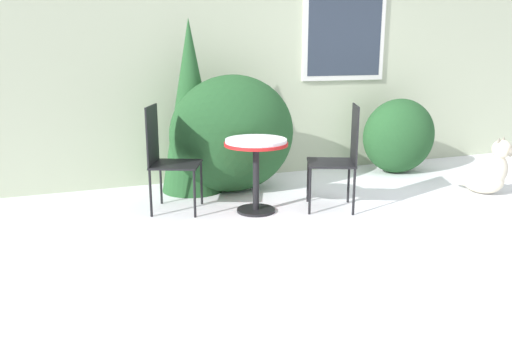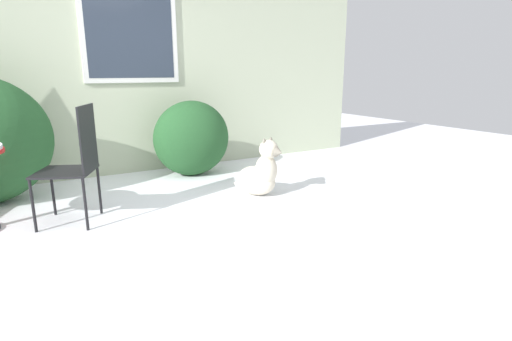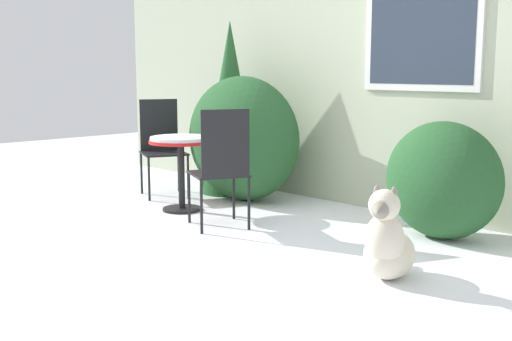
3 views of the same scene
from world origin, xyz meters
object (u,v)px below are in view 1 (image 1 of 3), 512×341
(patio_table, at_px, (256,154))
(patio_chair_near_table, at_px, (166,155))
(dog, at_px, (488,173))
(patio_chair_far_side, at_px, (341,154))

(patio_table, xyz_separation_m, patio_chair_near_table, (-0.79, 0.35, -0.02))
(patio_table, bearing_deg, patio_chair_near_table, 156.14)
(patio_table, height_order, dog, patio_table)
(patio_chair_far_side, relative_size, dog, 1.56)
(patio_table, height_order, patio_chair_far_side, patio_chair_far_side)
(patio_chair_near_table, xyz_separation_m, dog, (3.36, -0.68, -0.32))
(dog, bearing_deg, patio_chair_far_side, 156.12)
(patio_table, xyz_separation_m, dog, (2.57, -0.33, -0.34))
(patio_chair_far_side, xyz_separation_m, dog, (1.77, -0.13, -0.32))
(patio_chair_near_table, distance_m, dog, 3.44)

